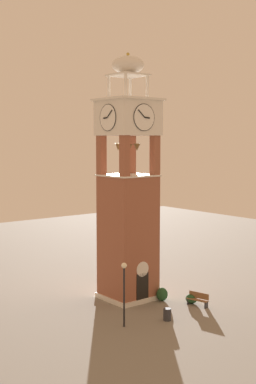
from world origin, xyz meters
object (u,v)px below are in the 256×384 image
object	(u,v)px
park_bench	(198,299)
lamp_post	(124,283)
clock_tower	(128,201)
trash_bin	(167,314)

from	to	relation	value
park_bench	lamp_post	size ratio (longest dim) A/B	0.40
park_bench	lamp_post	world-z (taller)	lamp_post
park_bench	lamp_post	distance (m)	7.14
clock_tower	lamp_post	bearing A→B (deg)	-130.82
lamp_post	clock_tower	bearing A→B (deg)	49.18
park_bench	trash_bin	xyz separation A→B (m)	(-3.81, -0.89, -0.08)
clock_tower	park_bench	world-z (taller)	clock_tower
park_bench	trash_bin	world-z (taller)	park_bench
clock_tower	trash_bin	world-z (taller)	clock_tower
clock_tower	lamp_post	size ratio (longest dim) A/B	4.37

